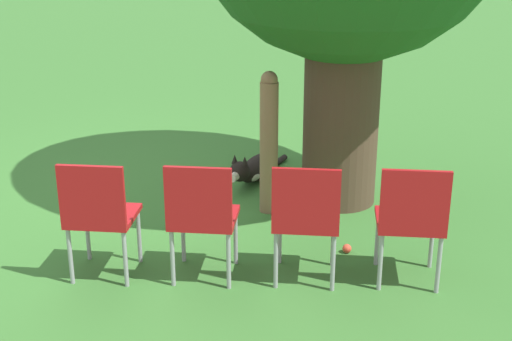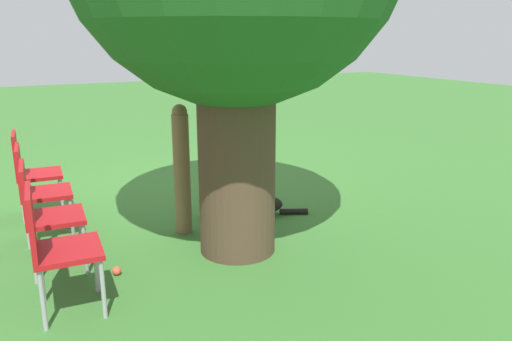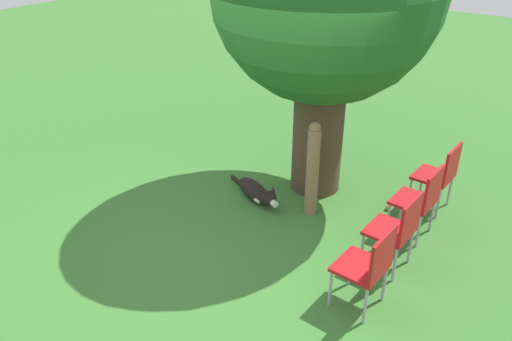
# 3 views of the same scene
# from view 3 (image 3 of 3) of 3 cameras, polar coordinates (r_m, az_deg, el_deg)

# --- Properties ---
(ground_plane) EXTENTS (30.00, 30.00, 0.00)m
(ground_plane) POSITION_cam_3_polar(r_m,az_deg,el_deg) (5.68, -2.57, -7.91)
(ground_plane) COLOR #38702D
(dog) EXTENTS (1.04, 0.55, 0.34)m
(dog) POSITION_cam_3_polar(r_m,az_deg,el_deg) (6.31, 0.08, -2.49)
(dog) COLOR black
(dog) RESTS_ON ground_plane
(fence_post) EXTENTS (0.15, 0.15, 1.20)m
(fence_post) POSITION_cam_3_polar(r_m,az_deg,el_deg) (5.86, 6.49, 0.17)
(fence_post) COLOR #846647
(fence_post) RESTS_ON ground_plane
(red_chair_0) EXTENTS (0.45, 0.46, 0.87)m
(red_chair_0) POSITION_cam_3_polar(r_m,az_deg,el_deg) (4.65, 12.79, -10.38)
(red_chair_0) COLOR #B21419
(red_chair_0) RESTS_ON ground_plane
(red_chair_1) EXTENTS (0.45, 0.46, 0.87)m
(red_chair_1) POSITION_cam_3_polar(r_m,az_deg,el_deg) (5.19, 15.88, -6.28)
(red_chair_1) COLOR #B21419
(red_chair_1) RESTS_ON ground_plane
(red_chair_2) EXTENTS (0.45, 0.46, 0.87)m
(red_chair_2) POSITION_cam_3_polar(r_m,az_deg,el_deg) (5.76, 18.33, -2.96)
(red_chair_2) COLOR #B21419
(red_chair_2) RESTS_ON ground_plane
(red_chair_3) EXTENTS (0.45, 0.46, 0.87)m
(red_chair_3) POSITION_cam_3_polar(r_m,az_deg,el_deg) (6.35, 20.33, -0.25)
(red_chair_3) COLOR #B21419
(red_chair_3) RESTS_ON ground_plane
(tennis_ball) EXTENTS (0.07, 0.07, 0.07)m
(tennis_ball) POSITION_cam_3_polar(r_m,az_deg,el_deg) (6.37, 14.85, -4.14)
(tennis_ball) COLOR #E54C33
(tennis_ball) RESTS_ON ground_plane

